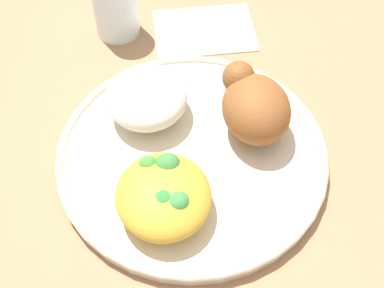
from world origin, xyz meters
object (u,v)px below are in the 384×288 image
object	(u,v)px
plate	(192,154)
mac_cheese_with_broccoli	(164,194)
napkin	(204,30)
roasted_chicken	(254,106)
rice_pile	(147,97)
water_glass	(115,5)

from	to	relation	value
plate	mac_cheese_with_broccoli	distance (m)	0.08
napkin	roasted_chicken	bearing A→B (deg)	-175.16
rice_pile	mac_cheese_with_broccoli	distance (m)	0.13
plate	mac_cheese_with_broccoli	bearing A→B (deg)	147.64
napkin	rice_pile	bearing A→B (deg)	146.07
rice_pile	mac_cheese_with_broccoli	xyz separation A→B (m)	(-0.13, 0.00, -0.00)
plate	mac_cheese_with_broccoli	world-z (taller)	mac_cheese_with_broccoli
mac_cheese_with_broccoli	rice_pile	bearing A→B (deg)	-0.15
roasted_chicken	napkin	world-z (taller)	roasted_chicken
plate	roasted_chicken	distance (m)	0.09
mac_cheese_with_broccoli	napkin	size ratio (longest dim) A/B	0.76
plate	rice_pile	xyz separation A→B (m)	(0.07, 0.04, 0.03)
roasted_chicken	mac_cheese_with_broccoli	bearing A→B (deg)	127.06
plate	roasted_chicken	world-z (taller)	roasted_chicken
mac_cheese_with_broccoli	plate	bearing A→B (deg)	-32.36
rice_pile	napkin	world-z (taller)	rice_pile
roasted_chicken	napkin	size ratio (longest dim) A/B	0.75
plate	napkin	xyz separation A→B (m)	(0.21, -0.06, -0.01)
plate	mac_cheese_with_broccoli	size ratio (longest dim) A/B	2.93
rice_pile	water_glass	distance (m)	0.17
water_glass	mac_cheese_with_broccoli	bearing A→B (deg)	-176.38
roasted_chicken	rice_pile	world-z (taller)	roasted_chicken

